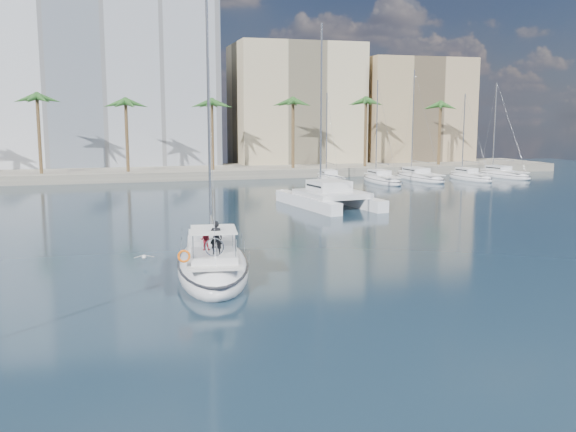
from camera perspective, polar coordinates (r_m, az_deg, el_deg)
name	(u,v)px	position (r m, az deg, el deg)	size (l,w,h in m)	color
ground	(271,281)	(34.01, -1.53, -5.83)	(160.00, 160.00, 0.00)	black
quay	(165,173)	(93.58, -10.84, 3.81)	(120.00, 14.00, 1.20)	gray
building_modern	(76,80)	(105.09, -18.32, 11.38)	(42.00, 16.00, 28.00)	silver
building_beige	(295,107)	(106.25, 0.62, 9.63)	(20.00, 14.00, 20.00)	#C6B58E
building_tan_right	(412,114)	(111.75, 10.93, 8.92)	(18.00, 12.00, 18.00)	tan
palm_centre	(166,104)	(89.27, -10.79, 9.79)	(3.60, 3.60, 12.30)	brown
palm_right	(397,105)	(98.37, 9.64, 9.73)	(3.60, 3.60, 12.30)	brown
main_sloop	(213,264)	(35.82, -6.72, -4.23)	(5.43, 12.61, 18.12)	white
catamaran	(330,195)	(61.68, 3.72, 1.90)	(7.64, 12.65, 17.36)	white
seagull	(144,257)	(38.54, -12.68, -3.55)	(1.19, 0.51, 0.22)	silver
moored_yacht_a	(330,183)	(84.19, 3.75, 2.99)	(2.72, 9.35, 11.90)	white
moored_yacht_b	(382,183)	(84.75, 8.35, 2.95)	(3.14, 10.78, 13.72)	white
moored_yacht_c	(420,180)	(89.37, 11.64, 3.17)	(3.55, 12.21, 15.54)	white
moored_yacht_d	(470,180)	(90.84, 15.87, 3.10)	(2.72, 9.35, 11.90)	white
moored_yacht_e	(503,177)	(96.05, 18.55, 3.27)	(3.14, 10.78, 13.72)	white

